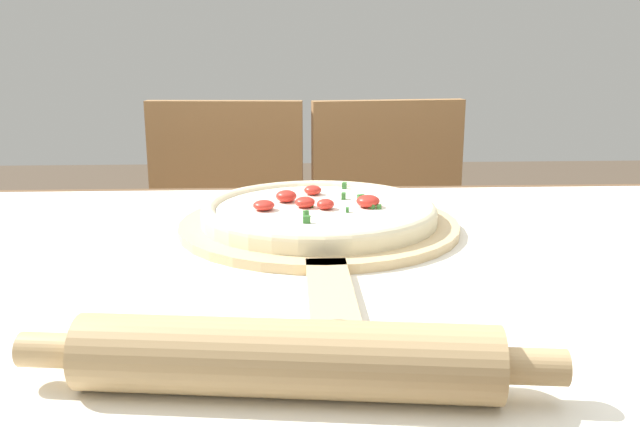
{
  "coord_description": "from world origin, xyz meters",
  "views": [
    {
      "loc": [
        -0.02,
        -0.76,
        1.02
      ],
      "look_at": [
        0.02,
        0.09,
        0.8
      ],
      "focal_mm": 38.0,
      "sensor_mm": 36.0,
      "label": 1
    }
  ],
  "objects": [
    {
      "name": "chair_left",
      "position": [
        -0.18,
        0.81,
        0.51
      ],
      "size": [
        0.43,
        0.43,
        0.88
      ],
      "rotation": [
        0.0,
        0.0,
        -0.07
      ],
      "color": "#A37547",
      "rests_on": "ground_plane"
    },
    {
      "name": "rolling_pin",
      "position": [
        -0.02,
        -0.32,
        0.8
      ],
      "size": [
        0.39,
        0.09,
        0.06
      ],
      "rotation": [
        0.0,
        0.0,
        -0.12
      ],
      "color": "tan",
      "rests_on": "towel_cloth"
    },
    {
      "name": "towel_cloth",
      "position": [
        0.0,
        0.0,
        0.77
      ],
      "size": [
        1.36,
        0.77,
        0.0
      ],
      "color": "white",
      "rests_on": "dining_table"
    },
    {
      "name": "chair_right",
      "position": [
        0.24,
        0.81,
        0.51
      ],
      "size": [
        0.44,
        0.44,
        0.88
      ],
      "rotation": [
        0.0,
        0.0,
        0.12
      ],
      "color": "#A37547",
      "rests_on": "ground_plane"
    },
    {
      "name": "pizza_peel",
      "position": [
        0.02,
        0.1,
        0.77
      ],
      "size": [
        0.38,
        0.57,
        0.01
      ],
      "color": "#D6B784",
      "rests_on": "towel_cloth"
    },
    {
      "name": "dining_table",
      "position": [
        0.0,
        0.0,
        0.65
      ],
      "size": [
        1.44,
        0.85,
        0.76
      ],
      "color": "brown",
      "rests_on": "ground_plane"
    },
    {
      "name": "pizza",
      "position": [
        0.02,
        0.12,
        0.79
      ],
      "size": [
        0.32,
        0.32,
        0.04
      ],
      "color": "beige",
      "rests_on": "pizza_peel"
    }
  ]
}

